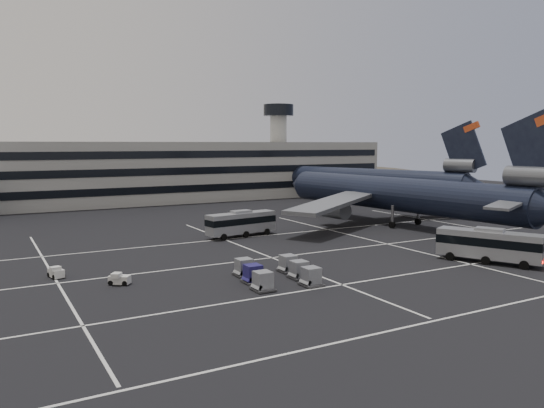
{
  "coord_description": "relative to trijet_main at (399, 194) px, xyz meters",
  "views": [
    {
      "loc": [
        -36.28,
        -50.42,
        13.59
      ],
      "look_at": [
        0.38,
        15.39,
        5.0
      ],
      "focal_mm": 35.0,
      "sensor_mm": 36.0,
      "label": 1
    }
  ],
  "objects": [
    {
      "name": "bus_far",
      "position": [
        -27.65,
        3.17,
        -3.14
      ],
      "size": [
        11.17,
        4.08,
        3.86
      ],
      "rotation": [
        0.0,
        0.0,
        1.72
      ],
      "color": "gray",
      "rests_on": "ground"
    },
    {
      "name": "trijet_far",
      "position": [
        16.33,
        27.86,
        0.18
      ],
      "size": [
        24.86,
        56.61,
        18.08
      ],
      "rotation": [
        0.0,
        0.0,
        0.29
      ],
      "color": "black",
      "rests_on": "ground"
    },
    {
      "name": "hills",
      "position": [
        -6.9,
        154.08,
        -17.32
      ],
      "size": [
        352.0,
        180.0,
        44.0
      ],
      "color": "#38332B",
      "rests_on": "ground"
    },
    {
      "name": "lightpole_right",
      "position": [
        33.1,
        -0.92,
        6.57
      ],
      "size": [
        2.4,
        2.4,
        18.28
      ],
      "color": "slate",
      "rests_on": "ground"
    },
    {
      "name": "ground",
      "position": [
        -24.9,
        -15.92,
        -5.25
      ],
      "size": [
        260.0,
        260.0,
        0.0
      ],
      "primitive_type": "plane",
      "color": "black",
      "rests_on": "ground"
    },
    {
      "name": "tug_a",
      "position": [
        -54.7,
        -9.54,
        -4.7
      ],
      "size": [
        1.59,
        2.14,
        1.24
      ],
      "rotation": [
        0.0,
        0.0,
        0.24
      ],
      "color": "silver",
      "rests_on": "ground"
    },
    {
      "name": "trijet_main",
      "position": [
        0.0,
        0.0,
        0.0
      ],
      "size": [
        47.16,
        57.68,
        18.08
      ],
      "rotation": [
        0.0,
        0.0,
        0.11
      ],
      "color": "black",
      "rests_on": "ground"
    },
    {
      "name": "lane_markings",
      "position": [
        -23.95,
        -15.2,
        -5.24
      ],
      "size": [
        90.0,
        55.62,
        0.01
      ],
      "color": "silver",
      "rests_on": "ground"
    },
    {
      "name": "tug_b",
      "position": [
        -49.62,
        -15.35,
        -4.7
      ],
      "size": [
        2.24,
        2.08,
        1.24
      ],
      "rotation": [
        0.0,
        0.0,
        0.93
      ],
      "color": "silver",
      "rests_on": "ground"
    },
    {
      "name": "bus_near",
      "position": [
        -10.48,
        -26.36,
        -3.05
      ],
      "size": [
        7.36,
        11.42,
        4.03
      ],
      "rotation": [
        0.0,
        0.0,
        0.45
      ],
      "color": "gray",
      "rests_on": "ground"
    },
    {
      "name": "terminal",
      "position": [
        -27.84,
        55.22,
        1.68
      ],
      "size": [
        125.0,
        26.0,
        24.0
      ],
      "color": "gray",
      "rests_on": "ground"
    },
    {
      "name": "uld_cluster",
      "position": [
        -35.68,
        -21.46,
        -4.36
      ],
      "size": [
        7.94,
        9.0,
        1.82
      ],
      "rotation": [
        0.0,
        0.0,
        -0.16
      ],
      "color": "#2D2D30",
      "rests_on": "ground"
    }
  ]
}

